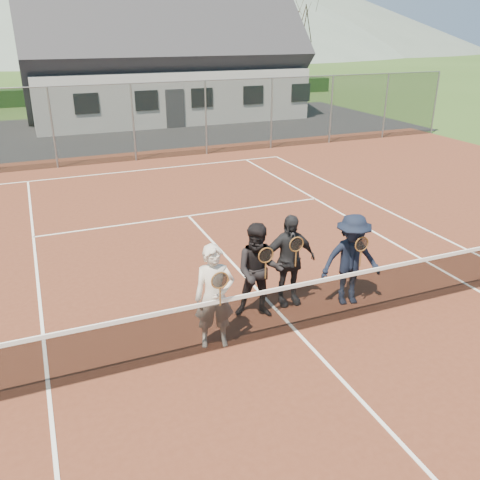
{
  "coord_description": "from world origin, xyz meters",
  "views": [
    {
      "loc": [
        -3.82,
        -6.65,
        4.94
      ],
      "look_at": [
        -0.44,
        1.5,
        1.25
      ],
      "focal_mm": 38.0,
      "sensor_mm": 36.0,
      "label": 1
    }
  ],
  "objects_px": {
    "player_d": "(351,260)",
    "player_b": "(259,271)",
    "player_a": "(214,297)",
    "clubhouse": "(162,46)",
    "tennis_net": "(297,305)",
    "player_c": "(289,260)"
  },
  "relations": [
    {
      "from": "player_d",
      "to": "player_b",
      "type": "bearing_deg",
      "value": 172.93
    },
    {
      "from": "player_a",
      "to": "clubhouse",
      "type": "bearing_deg",
      "value": 77.13
    },
    {
      "from": "player_b",
      "to": "player_a",
      "type": "bearing_deg",
      "value": -151.3
    },
    {
      "from": "clubhouse",
      "to": "player_b",
      "type": "bearing_deg",
      "value": -100.68
    },
    {
      "from": "player_a",
      "to": "player_b",
      "type": "height_order",
      "value": "same"
    },
    {
      "from": "player_d",
      "to": "tennis_net",
      "type": "bearing_deg",
      "value": -159.4
    },
    {
      "from": "player_b",
      "to": "tennis_net",
      "type": "bearing_deg",
      "value": -63.01
    },
    {
      "from": "clubhouse",
      "to": "player_d",
      "type": "distance_m",
      "value": 23.81
    },
    {
      "from": "player_c",
      "to": "player_a",
      "type": "bearing_deg",
      "value": -155.68
    },
    {
      "from": "clubhouse",
      "to": "player_c",
      "type": "bearing_deg",
      "value": -99.07
    },
    {
      "from": "tennis_net",
      "to": "player_a",
      "type": "height_order",
      "value": "player_a"
    },
    {
      "from": "tennis_net",
      "to": "player_b",
      "type": "bearing_deg",
      "value": 116.99
    },
    {
      "from": "tennis_net",
      "to": "player_d",
      "type": "bearing_deg",
      "value": 20.6
    },
    {
      "from": "player_b",
      "to": "player_d",
      "type": "xyz_separation_m",
      "value": [
        1.8,
        -0.22,
        -0.0
      ]
    },
    {
      "from": "player_a",
      "to": "tennis_net",
      "type": "bearing_deg",
      "value": -7.01
    },
    {
      "from": "tennis_net",
      "to": "clubhouse",
      "type": "xyz_separation_m",
      "value": [
        4.0,
        24.0,
        3.45
      ]
    },
    {
      "from": "tennis_net",
      "to": "player_c",
      "type": "height_order",
      "value": "player_c"
    },
    {
      "from": "clubhouse",
      "to": "player_d",
      "type": "xyz_separation_m",
      "value": [
        -2.59,
        -23.47,
        -3.07
      ]
    },
    {
      "from": "player_b",
      "to": "player_c",
      "type": "xyz_separation_m",
      "value": [
        0.71,
        0.22,
        0.0
      ]
    },
    {
      "from": "clubhouse",
      "to": "player_a",
      "type": "bearing_deg",
      "value": -102.87
    },
    {
      "from": "player_a",
      "to": "player_c",
      "type": "bearing_deg",
      "value": 24.32
    },
    {
      "from": "player_b",
      "to": "player_d",
      "type": "bearing_deg",
      "value": -7.07
    }
  ]
}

